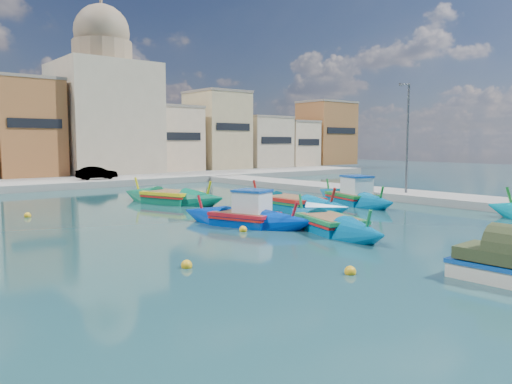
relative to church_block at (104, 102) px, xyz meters
name	(u,v)px	position (x,y,z in m)	size (l,w,h in m)	color
ground	(275,247)	(-10.00, -40.00, -8.41)	(160.00, 160.00, 0.00)	#143C3B
east_quay	(495,204)	(8.00, -40.00, -8.16)	(4.00, 70.00, 0.50)	gray
north_quay	(33,185)	(-10.00, -8.00, -8.11)	(80.00, 8.00, 0.60)	gray
north_townhouses	(77,133)	(-3.32, -0.64, -3.41)	(83.20, 7.87, 10.19)	beige
church_block	(104,102)	(0.00, 0.00, 0.00)	(10.00, 10.00, 19.10)	#C2B091
quay_street_lamp	(407,137)	(7.44, -34.00, -4.07)	(1.18, 0.16, 8.00)	#595B60
luzzu_turquoise_cabin	(352,198)	(2.89, -33.09, -8.06)	(4.65, 9.14, 2.88)	#006498
luzzu_blue_cabin	(245,219)	(-7.79, -35.37, -8.08)	(4.21, 7.73, 2.67)	#0034AA
luzzu_cyan_mid	(291,205)	(-2.27, -32.69, -8.12)	(2.30, 9.29, 2.74)	#006A9F
luzzu_green	(171,199)	(-6.09, -25.31, -8.11)	(4.94, 8.94, 2.74)	#0A6E4D
luzzu_blue_south	(330,226)	(-5.84, -39.08, -8.15)	(4.47, 8.59, 2.43)	#006198
tender_near	(506,266)	(-8.02, -47.78, -7.96)	(1.72, 3.02, 1.46)	beige
mooring_buoys	(231,221)	(-7.78, -34.21, -8.33)	(22.18, 22.07, 0.36)	yellow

